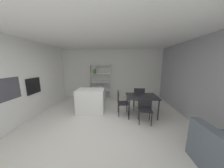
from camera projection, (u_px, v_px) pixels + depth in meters
The scene contains 13 objects.
ground_plane at pixel (98, 127), 3.28m from camera, with size 8.81×8.81×0.00m, color silver.
ceiling_slab at pixel (96, 31), 2.76m from camera, with size 6.25×6.42×0.06m.
back_partition at pixel (107, 74), 6.14m from camera, with size 6.25×0.06×2.72m, color silver.
right_partition_gray at pixel (210, 85), 2.89m from camera, with size 0.06×6.42×2.72m, color #9E9EA3.
tall_cabinet_run_left at pixel (5, 83), 3.14m from camera, with size 0.61×5.79×2.72m, color white.
cabinet_niche_splashback at pixel (2, 91), 2.78m from camera, with size 0.01×1.02×0.63m.
built_in_oven at pixel (34, 86), 3.81m from camera, with size 0.06×0.60×0.56m.
kitchen_island at pixel (91, 101), 4.27m from camera, with size 1.06×0.72×0.92m, color white.
open_bookshelf at pixel (100, 83), 5.90m from camera, with size 1.12×0.36×1.86m.
dining_table at pixel (142, 98), 3.93m from camera, with size 1.11×0.86×0.76m.
dining_chair_near at pixel (145, 107), 3.50m from camera, with size 0.47×0.45×0.87m.
dining_chair_island_side at pixel (121, 101), 3.98m from camera, with size 0.44×0.46×0.91m.
dining_chair_far at pixel (139, 97), 4.39m from camera, with size 0.47×0.49×0.96m.
Camera 1 is at (0.55, -2.95, 1.92)m, focal length 17.06 mm.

